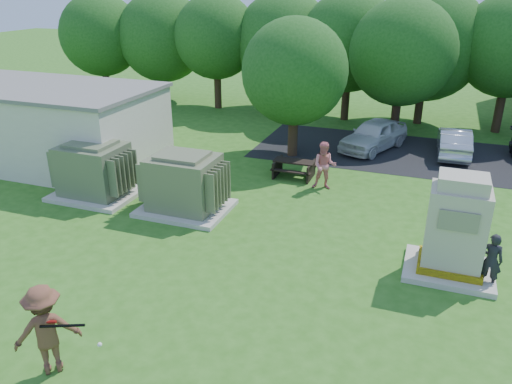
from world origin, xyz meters
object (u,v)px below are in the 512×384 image
at_px(generator_cabinet, 455,232).
at_px(car_silver_a, 454,142).
at_px(batter, 46,330).
at_px(transformer_right, 184,184).
at_px(person_at_picnic, 325,166).
at_px(picnic_table, 294,167).
at_px(transformer_left, 94,171).
at_px(car_white, 374,135).
at_px(person_by_generator, 491,260).

height_order(generator_cabinet, car_silver_a, generator_cabinet).
bearing_deg(batter, transformer_right, -123.83).
bearing_deg(person_at_picnic, picnic_table, 142.69).
bearing_deg(transformer_right, picnic_table, 59.00).
bearing_deg(transformer_left, transformer_right, 0.00).
height_order(transformer_right, generator_cabinet, generator_cabinet).
distance_m(car_white, car_silver_a, 3.57).
xyz_separation_m(generator_cabinet, car_silver_a, (0.04, 10.66, -0.62)).
xyz_separation_m(batter, person_at_picnic, (2.99, 11.45, -0.07)).
distance_m(person_by_generator, car_silver_a, 11.03).
xyz_separation_m(batter, car_silver_a, (7.63, 17.40, -0.36)).
bearing_deg(transformer_right, person_at_picnic, 41.69).
distance_m(transformer_left, car_white, 12.74).
relative_size(transformer_right, person_at_picnic, 1.62).
bearing_deg(picnic_table, car_white, 62.38).
bearing_deg(transformer_right, car_silver_a, 47.73).
distance_m(transformer_left, person_by_generator, 13.38).
bearing_deg(car_silver_a, car_white, 3.82).
bearing_deg(picnic_table, car_silver_a, 40.50).
bearing_deg(transformer_right, transformer_left, 180.00).
relative_size(batter, car_white, 0.48).
distance_m(person_at_picnic, car_silver_a, 7.55).
height_order(generator_cabinet, car_white, generator_cabinet).
distance_m(person_by_generator, person_at_picnic, 7.50).
bearing_deg(transformer_right, car_white, 60.73).
bearing_deg(generator_cabinet, transformer_right, 172.75).
height_order(car_white, car_silver_a, car_white).
height_order(transformer_right, car_silver_a, transformer_right).
xyz_separation_m(picnic_table, car_white, (2.50, 4.77, 0.27)).
height_order(transformer_left, picnic_table, transformer_left).
height_order(batter, person_by_generator, batter).
height_order(person_at_picnic, car_white, person_at_picnic).
bearing_deg(person_by_generator, car_white, -58.67).
bearing_deg(transformer_right, batter, -82.31).
distance_m(transformer_left, car_silver_a, 15.65).
xyz_separation_m(transformer_left, batter, (4.76, -7.84, 0.02)).
relative_size(generator_cabinet, person_at_picnic, 1.55).
bearing_deg(car_silver_a, generator_cabinet, 87.32).
bearing_deg(transformer_left, person_by_generator, -6.15).
relative_size(transformer_left, transformer_right, 1.00).
bearing_deg(batter, person_by_generator, 175.37).
xyz_separation_m(picnic_table, batter, (-1.58, -12.24, 0.55)).
relative_size(transformer_left, person_by_generator, 1.97).
height_order(transformer_left, person_by_generator, transformer_left).
bearing_deg(person_at_picnic, generator_cabinet, -53.99).
xyz_separation_m(transformer_right, batter, (1.06, -7.84, 0.02)).
height_order(person_by_generator, car_silver_a, person_by_generator).
bearing_deg(batter, person_at_picnic, -146.17).
relative_size(transformer_right, picnic_table, 1.83).
height_order(generator_cabinet, picnic_table, generator_cabinet).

